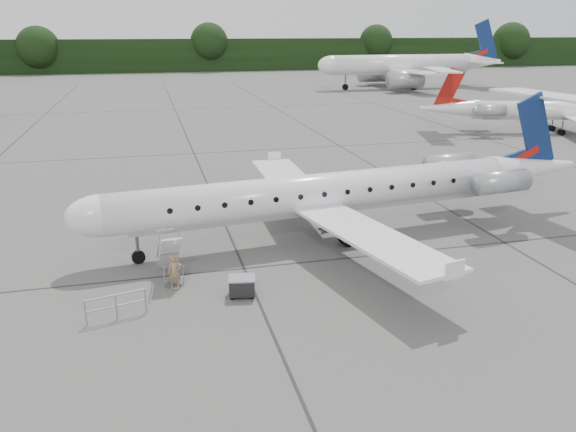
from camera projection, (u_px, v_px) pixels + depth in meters
name	position (u px, v px, depth m)	size (l,w,h in m)	color
ground	(386.00, 295.00, 23.08)	(320.00, 320.00, 0.00)	#5B5A58
treeline	(179.00, 55.00, 141.38)	(260.00, 4.00, 8.00)	black
main_regional_jet	(320.00, 174.00, 28.13)	(27.16, 19.55, 6.96)	white
airstair	(169.00, 254.00, 24.39)	(0.85, 2.15, 2.18)	white
passenger	(174.00, 272.00, 23.41)	(0.55, 0.36, 1.50)	#8C6B4C
safety_railing	(116.00, 307.00, 21.02)	(2.20, 0.08, 1.00)	gray
baggage_cart	(242.00, 286.00, 22.86)	(1.03, 0.83, 0.89)	black
bg_narrowbody	(401.00, 55.00, 100.72)	(33.30, 23.97, 11.95)	white
bg_regional_right	(570.00, 101.00, 57.88)	(25.16, 18.12, 6.60)	white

